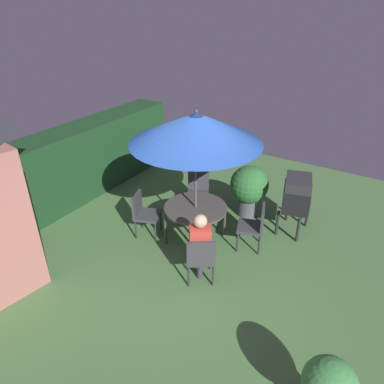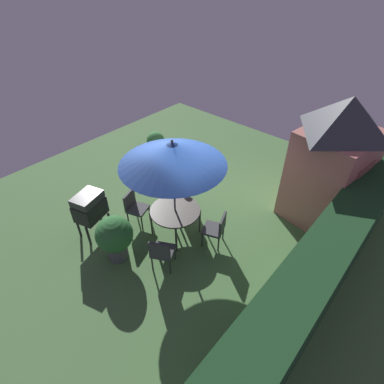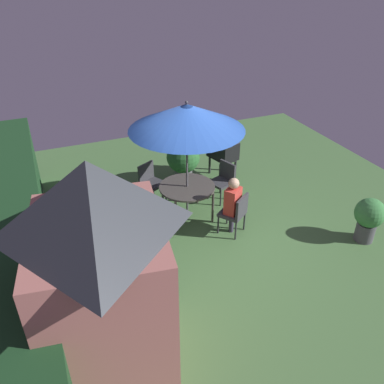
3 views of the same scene
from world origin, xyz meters
name	(u,v)px [view 3 (image 3 of 3)]	position (x,y,z in m)	size (l,w,h in m)	color
ground_plane	(209,231)	(0.00, 0.00, 0.00)	(11.00, 11.00, 0.00)	#47703D
hedge_backdrop	(23,238)	(0.00, 3.50, 0.84)	(7.28, 0.82, 1.68)	#193D1E
garden_shed	(103,278)	(-2.38, 2.53, 1.64)	(2.07, 1.83, 3.21)	#B26B60
patio_table	(187,189)	(0.69, 0.22, 0.69)	(1.19, 1.19, 0.76)	#47423D
patio_umbrella	(187,117)	(0.69, 0.22, 2.29)	(2.29, 2.29, 2.61)	#4C4C51
bbq_grill	(223,147)	(2.01, -1.28, 0.85)	(0.81, 0.67, 1.20)	black
chair_near_shed	(236,212)	(-0.26, -0.46, 0.52)	(0.65, 0.64, 0.90)	#38383D
chair_far_side	(224,179)	(1.07, -0.84, 0.52)	(0.59, 0.59, 0.90)	#38383D
chair_toward_hedge	(150,180)	(1.66, 0.75, 0.52)	(0.63, 0.63, 0.90)	#38383D
chair_toward_house	(149,214)	(0.31, 1.19, 0.52)	(0.60, 0.60, 0.90)	#38383D
potted_plant_by_shed	(183,159)	(2.11, -0.25, 0.66)	(0.82, 0.82, 1.14)	#4C4C51
potted_plant_by_grill	(369,217)	(-1.47, -2.76, 0.55)	(0.59, 0.59, 0.94)	#4C4C51
person_in_red	(233,199)	(-0.19, -0.41, 0.78)	(0.39, 0.42, 1.26)	#CC3D33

